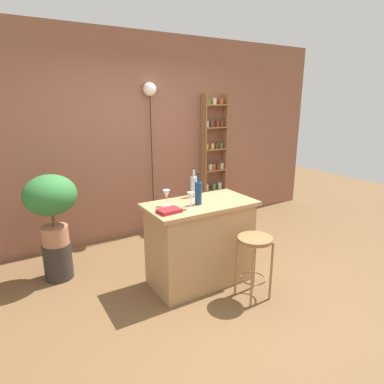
{
  "coord_description": "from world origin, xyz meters",
  "views": [
    {
      "loc": [
        -1.74,
        -2.43,
        1.92
      ],
      "look_at": [
        0.05,
        0.55,
        0.94
      ],
      "focal_mm": 30.78,
      "sensor_mm": 36.0,
      "label": 1
    }
  ],
  "objects_px": {
    "wine_glass_left": "(166,194)",
    "pendant_globe_light": "(150,93)",
    "bottle_olive_oil": "(194,186)",
    "spice_shelf": "(214,161)",
    "wine_glass_center": "(191,197)",
    "potted_plant": "(51,200)",
    "cookbook": "(169,211)",
    "plant_stool": "(58,261)",
    "bar_stool": "(254,253)",
    "bottle_wine_red": "(198,193)"
  },
  "relations": [
    {
      "from": "wine_glass_left",
      "to": "pendant_globe_light",
      "type": "height_order",
      "value": "pendant_globe_light"
    },
    {
      "from": "bottle_olive_oil",
      "to": "spice_shelf",
      "type": "bearing_deg",
      "value": 47.99
    },
    {
      "from": "bottle_olive_oil",
      "to": "wine_glass_center",
      "type": "xyz_separation_m",
      "value": [
        -0.24,
        -0.34,
        -0.0
      ]
    },
    {
      "from": "potted_plant",
      "to": "cookbook",
      "type": "xyz_separation_m",
      "value": [
        0.9,
        -0.96,
        0.01
      ]
    },
    {
      "from": "plant_stool",
      "to": "bottle_olive_oil",
      "type": "height_order",
      "value": "bottle_olive_oil"
    },
    {
      "from": "potted_plant",
      "to": "pendant_globe_light",
      "type": "distance_m",
      "value": 1.96
    },
    {
      "from": "spice_shelf",
      "to": "pendant_globe_light",
      "type": "xyz_separation_m",
      "value": [
        -1.05,
        0.04,
        1.03
      ]
    },
    {
      "from": "plant_stool",
      "to": "pendant_globe_light",
      "type": "bearing_deg",
      "value": 25.02
    },
    {
      "from": "plant_stool",
      "to": "pendant_globe_light",
      "type": "height_order",
      "value": "pendant_globe_light"
    },
    {
      "from": "bar_stool",
      "to": "bottle_olive_oil",
      "type": "height_order",
      "value": "bottle_olive_oil"
    },
    {
      "from": "bottle_wine_red",
      "to": "wine_glass_center",
      "type": "xyz_separation_m",
      "value": [
        -0.13,
        -0.08,
        -0.01
      ]
    },
    {
      "from": "wine_glass_left",
      "to": "cookbook",
      "type": "distance_m",
      "value": 0.24
    },
    {
      "from": "spice_shelf",
      "to": "bottle_wine_red",
      "type": "relative_size",
      "value": 6.16
    },
    {
      "from": "bottle_olive_oil",
      "to": "pendant_globe_light",
      "type": "relative_size",
      "value": 0.15
    },
    {
      "from": "bottle_olive_oil",
      "to": "cookbook",
      "type": "xyz_separation_m",
      "value": [
        -0.47,
        -0.34,
        -0.1
      ]
    },
    {
      "from": "cookbook",
      "to": "potted_plant",
      "type": "bearing_deg",
      "value": 127.15
    },
    {
      "from": "spice_shelf",
      "to": "plant_stool",
      "type": "height_order",
      "value": "spice_shelf"
    },
    {
      "from": "spice_shelf",
      "to": "bottle_wine_red",
      "type": "bearing_deg",
      "value": -129.19
    },
    {
      "from": "potted_plant",
      "to": "bottle_olive_oil",
      "type": "relative_size",
      "value": 2.41
    },
    {
      "from": "bar_stool",
      "to": "pendant_globe_light",
      "type": "xyz_separation_m",
      "value": [
        -0.12,
        2.08,
        1.53
      ]
    },
    {
      "from": "potted_plant",
      "to": "plant_stool",
      "type": "bearing_deg",
      "value": -90.0
    },
    {
      "from": "wine_glass_center",
      "to": "pendant_globe_light",
      "type": "height_order",
      "value": "pendant_globe_light"
    },
    {
      "from": "bar_stool",
      "to": "wine_glass_center",
      "type": "xyz_separation_m",
      "value": [
        -0.46,
        0.43,
        0.53
      ]
    },
    {
      "from": "plant_stool",
      "to": "wine_glass_left",
      "type": "bearing_deg",
      "value": -38.04
    },
    {
      "from": "bottle_olive_oil",
      "to": "wine_glass_left",
      "type": "xyz_separation_m",
      "value": [
        -0.4,
        -0.14,
        -0.0
      ]
    },
    {
      "from": "bottle_wine_red",
      "to": "cookbook",
      "type": "bearing_deg",
      "value": -168.41
    },
    {
      "from": "bottle_olive_oil",
      "to": "wine_glass_left",
      "type": "bearing_deg",
      "value": -161.17
    },
    {
      "from": "wine_glass_left",
      "to": "cookbook",
      "type": "height_order",
      "value": "wine_glass_left"
    },
    {
      "from": "wine_glass_center",
      "to": "wine_glass_left",
      "type": "bearing_deg",
      "value": 129.24
    },
    {
      "from": "potted_plant",
      "to": "bottle_olive_oil",
      "type": "height_order",
      "value": "bottle_olive_oil"
    },
    {
      "from": "bar_stool",
      "to": "potted_plant",
      "type": "relative_size",
      "value": 0.84
    },
    {
      "from": "spice_shelf",
      "to": "bar_stool",
      "type": "bearing_deg",
      "value": -114.35
    },
    {
      "from": "potted_plant",
      "to": "pendant_globe_light",
      "type": "height_order",
      "value": "pendant_globe_light"
    },
    {
      "from": "bottle_olive_oil",
      "to": "pendant_globe_light",
      "type": "xyz_separation_m",
      "value": [
        0.1,
        1.31,
        0.99
      ]
    },
    {
      "from": "bar_stool",
      "to": "cookbook",
      "type": "relative_size",
      "value": 3.08
    },
    {
      "from": "bottle_wine_red",
      "to": "pendant_globe_light",
      "type": "distance_m",
      "value": 1.87
    },
    {
      "from": "pendant_globe_light",
      "to": "cookbook",
      "type": "bearing_deg",
      "value": -109.2
    },
    {
      "from": "bar_stool",
      "to": "bottle_wine_red",
      "type": "distance_m",
      "value": 0.81
    },
    {
      "from": "spice_shelf",
      "to": "wine_glass_center",
      "type": "xyz_separation_m",
      "value": [
        -1.39,
        -1.61,
        0.03
      ]
    },
    {
      "from": "plant_stool",
      "to": "bottle_wine_red",
      "type": "height_order",
      "value": "bottle_wine_red"
    },
    {
      "from": "bottle_wine_red",
      "to": "pendant_globe_light",
      "type": "height_order",
      "value": "pendant_globe_light"
    },
    {
      "from": "spice_shelf",
      "to": "wine_glass_left",
      "type": "relative_size",
      "value": 12.28
    },
    {
      "from": "bottle_olive_oil",
      "to": "potted_plant",
      "type": "bearing_deg",
      "value": 155.54
    },
    {
      "from": "potted_plant",
      "to": "cookbook",
      "type": "distance_m",
      "value": 1.32
    },
    {
      "from": "potted_plant",
      "to": "wine_glass_center",
      "type": "relative_size",
      "value": 4.69
    },
    {
      "from": "bottle_wine_red",
      "to": "bar_stool",
      "type": "bearing_deg",
      "value": -57.3
    },
    {
      "from": "plant_stool",
      "to": "bottle_olive_oil",
      "type": "bearing_deg",
      "value": -24.46
    },
    {
      "from": "wine_glass_center",
      "to": "pendant_globe_light",
      "type": "xyz_separation_m",
      "value": [
        0.34,
        1.65,
        1.0
      ]
    },
    {
      "from": "bar_stool",
      "to": "pendant_globe_light",
      "type": "distance_m",
      "value": 2.58
    },
    {
      "from": "wine_glass_left",
      "to": "wine_glass_center",
      "type": "height_order",
      "value": "same"
    }
  ]
}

